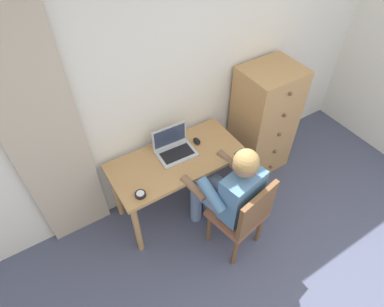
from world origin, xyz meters
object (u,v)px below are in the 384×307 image
person_seated (230,189)px  desk_clock (140,194)px  computer_mouse (197,141)px  laptop (174,147)px  desk (177,167)px  chair (244,215)px  dresser (263,121)px

person_seated → desk_clock: 0.74m
computer_mouse → laptop: bearing=-173.4°
desk → desk_clock: bearing=-156.4°
person_seated → laptop: person_seated is taller
laptop → desk: bearing=-107.4°
desk → chair: (0.25, -0.69, -0.10)m
chair → computer_mouse: 0.80m
chair → computer_mouse: size_ratio=8.92×
dresser → laptop: size_ratio=3.56×
person_seated → desk: bearing=113.0°
dresser → computer_mouse: bearing=178.9°
laptop → computer_mouse: bearing=-2.3°
desk → person_seated: person_seated is taller
laptop → person_seated: bearing=-72.7°
desk → person_seated: bearing=-67.0°
chair → desk_clock: (-0.70, 0.49, 0.23)m
person_seated → desk_clock: bearing=155.1°
person_seated → laptop: (-0.19, 0.60, 0.08)m
dresser → person_seated: (-0.88, -0.57, 0.06)m
desk → laptop: laptop is taller
chair → laptop: bearing=105.6°
chair → laptop: 0.85m
dresser → laptop: bearing=178.6°
desk → laptop: bearing=72.6°
dresser → laptop: (-1.06, 0.03, 0.15)m
desk → dresser: dresser is taller
laptop → dresser: bearing=-1.4°
person_seated → desk_clock: (-0.67, 0.31, 0.05)m
desk → dresser: bearing=3.5°
person_seated → computer_mouse: person_seated is taller
desk → computer_mouse: size_ratio=12.16×
person_seated → computer_mouse: size_ratio=12.10×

